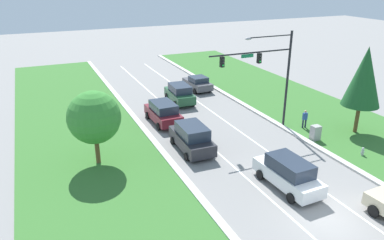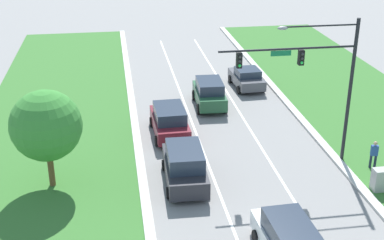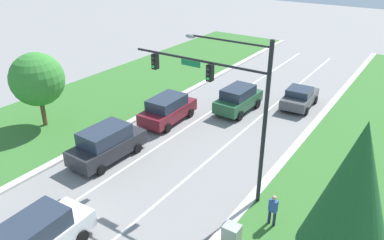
% 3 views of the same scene
% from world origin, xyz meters
% --- Properties ---
extents(traffic_signal_mast, '(7.55, 0.41, 8.33)m').
position_xyz_m(traffic_signal_mast, '(3.89, 12.17, 5.51)').
color(traffic_signal_mast, black).
rests_on(traffic_signal_mast, ground_plane).
extents(forest_suv, '(2.27, 4.58, 1.99)m').
position_xyz_m(forest_suv, '(-0.11, 21.65, 1.03)').
color(forest_suv, '#235633').
rests_on(forest_suv, ground_plane).
extents(burgundy_suv, '(2.31, 4.80, 1.93)m').
position_xyz_m(burgundy_suv, '(-3.52, 17.15, 0.99)').
color(burgundy_suv, maroon).
rests_on(burgundy_suv, ground_plane).
extents(charcoal_suv, '(2.32, 4.92, 2.07)m').
position_xyz_m(charcoal_suv, '(-3.42, 10.98, 1.03)').
color(charcoal_suv, '#28282D').
rests_on(charcoal_suv, ground_plane).
extents(graphite_sedan, '(2.29, 4.26, 1.62)m').
position_xyz_m(graphite_sedan, '(3.54, 25.14, 0.82)').
color(graphite_sedan, '#4C4C51').
rests_on(graphite_sedan, ground_plane).
extents(utility_cabinet, '(0.70, 0.60, 1.28)m').
position_xyz_m(utility_cabinet, '(6.41, 8.55, 0.64)').
color(utility_cabinet, '#9E9E99').
rests_on(utility_cabinet, ground_plane).
extents(pedestrian, '(0.41, 0.28, 1.69)m').
position_xyz_m(pedestrian, '(7.25, 10.93, 0.94)').
color(pedestrian, '#232842').
rests_on(pedestrian, ground_plane).
extents(oak_near_left_tree, '(3.67, 3.67, 5.36)m').
position_xyz_m(oak_near_left_tree, '(-10.39, 11.67, 3.51)').
color(oak_near_left_tree, brown).
rests_on(oak_near_left_tree, ground_plane).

